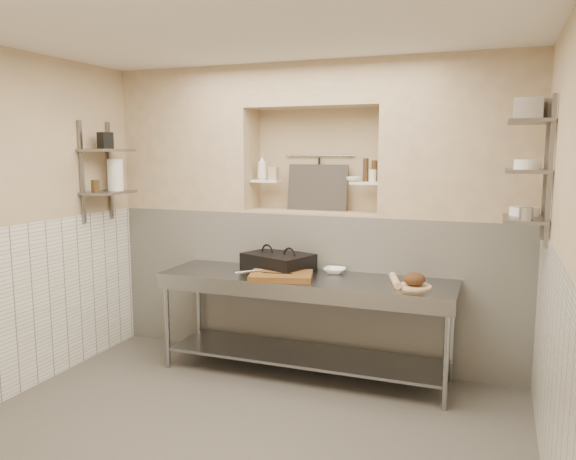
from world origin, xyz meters
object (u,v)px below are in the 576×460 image
at_px(panini_press, 278,262).
at_px(bottle_soap, 262,167).
at_px(jug_left, 115,175).
at_px(rolling_pin, 395,280).
at_px(bowl_alcove, 354,179).
at_px(mixing_bowl, 335,271).
at_px(prep_table, 304,305).
at_px(bread_loaf, 414,279).
at_px(cutting_board, 281,276).

bearing_deg(panini_press, bottle_soap, 150.92).
bearing_deg(jug_left, rolling_pin, 0.75).
relative_size(rolling_pin, bowl_alcove, 2.78).
xyz_separation_m(mixing_bowl, bowl_alcove, (0.09, 0.29, 0.81)).
relative_size(prep_table, rolling_pin, 6.63).
height_order(prep_table, panini_press, panini_press).
distance_m(panini_press, bread_loaf, 1.28).
xyz_separation_m(rolling_pin, bread_loaf, (0.16, -0.06, 0.04)).
relative_size(cutting_board, bottle_soap, 2.14).
bearing_deg(rolling_pin, bottle_soap, 159.60).
bearing_deg(mixing_bowl, cutting_board, -135.77).
bearing_deg(mixing_bowl, bread_loaf, -21.04).
xyz_separation_m(mixing_bowl, rolling_pin, (0.58, -0.23, 0.01)).
xyz_separation_m(bread_loaf, bottle_soap, (-1.58, 0.59, 0.87)).
bearing_deg(bread_loaf, mixing_bowl, 158.96).
distance_m(bottle_soap, bowl_alcove, 0.93).
bearing_deg(panini_press, cutting_board, -43.26).
xyz_separation_m(rolling_pin, jug_left, (-2.73, -0.04, 0.83)).
relative_size(bowl_alcove, jug_left, 0.46).
bearing_deg(bowl_alcove, cutting_board, -125.27).
relative_size(cutting_board, rolling_pin, 1.35).
xyz_separation_m(panini_press, rolling_pin, (1.10, -0.15, -0.05)).
relative_size(rolling_pin, jug_left, 1.29).
distance_m(bowl_alcove, jug_left, 2.30).
bearing_deg(bottle_soap, panini_press, -49.86).
distance_m(bread_loaf, bowl_alcove, 1.16).
relative_size(panini_press, cutting_board, 1.31).
height_order(panini_press, rolling_pin, panini_press).
bearing_deg(mixing_bowl, bottle_soap, 160.20).
relative_size(prep_table, cutting_board, 4.90).
bearing_deg(bowl_alcove, bread_loaf, -41.44).
bearing_deg(jug_left, prep_table, 0.69).
relative_size(rolling_pin, bread_loaf, 2.21).
distance_m(cutting_board, bottle_soap, 1.22).
relative_size(cutting_board, bread_loaf, 2.99).
bearing_deg(prep_table, mixing_bowl, 49.14).
distance_m(cutting_board, bowl_alcove, 1.14).
bearing_deg(bottle_soap, mixing_bowl, -19.80).
bearing_deg(bread_loaf, cutting_board, -175.94).
distance_m(prep_table, bread_loaf, 1.01).
bearing_deg(bowl_alcove, panini_press, -149.07).
height_order(bread_loaf, bottle_soap, bottle_soap).
height_order(bowl_alcove, jug_left, jug_left).
xyz_separation_m(prep_table, bowl_alcove, (0.30, 0.53, 1.09)).
bearing_deg(bowl_alcove, prep_table, -119.13).
xyz_separation_m(cutting_board, bread_loaf, (1.12, 0.08, 0.05)).
xyz_separation_m(cutting_board, rolling_pin, (0.96, 0.14, 0.01)).
bearing_deg(prep_table, bottle_soap, 139.36).
bearing_deg(bread_loaf, prep_table, 177.09).
distance_m(panini_press, rolling_pin, 1.11).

